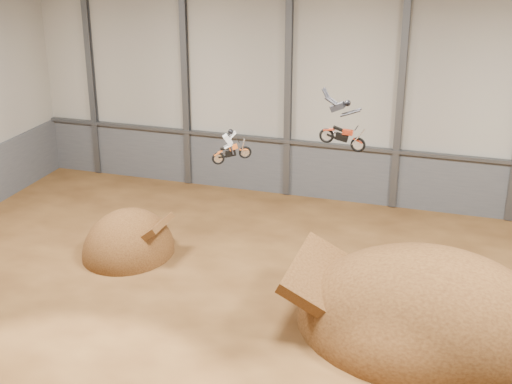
% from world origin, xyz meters
% --- Properties ---
extents(floor, '(40.00, 40.00, 0.00)m').
position_xyz_m(floor, '(0.00, 0.00, 0.00)').
color(floor, '#472A13').
rests_on(floor, ground).
extents(back_wall, '(40.00, 0.10, 14.00)m').
position_xyz_m(back_wall, '(0.00, 15.00, 7.00)').
color(back_wall, '#A39D90').
rests_on(back_wall, ground).
extents(lower_band_back, '(39.80, 0.18, 3.50)m').
position_xyz_m(lower_band_back, '(0.00, 14.90, 1.75)').
color(lower_band_back, '#4E5055').
rests_on(lower_band_back, ground).
extents(steel_rail, '(39.80, 0.35, 0.20)m').
position_xyz_m(steel_rail, '(0.00, 14.75, 3.55)').
color(steel_rail, '#47494F').
rests_on(steel_rail, lower_band_back).
extents(steel_column_0, '(0.40, 0.36, 13.90)m').
position_xyz_m(steel_column_0, '(-16.67, 14.80, 7.00)').
color(steel_column_0, '#47494F').
rests_on(steel_column_0, ground).
extents(steel_column_1, '(0.40, 0.36, 13.90)m').
position_xyz_m(steel_column_1, '(-10.00, 14.80, 7.00)').
color(steel_column_1, '#47494F').
rests_on(steel_column_1, ground).
extents(steel_column_2, '(0.40, 0.36, 13.90)m').
position_xyz_m(steel_column_2, '(-3.33, 14.80, 7.00)').
color(steel_column_2, '#47494F').
rests_on(steel_column_2, ground).
extents(steel_column_3, '(0.40, 0.36, 13.90)m').
position_xyz_m(steel_column_3, '(3.33, 14.80, 7.00)').
color(steel_column_3, '#47494F').
rests_on(steel_column_3, ground).
extents(takeoff_ramp, '(4.66, 5.38, 4.66)m').
position_xyz_m(takeoff_ramp, '(-9.02, 4.27, 0.00)').
color(takeoff_ramp, '#402410').
rests_on(takeoff_ramp, ground).
extents(landing_ramp, '(11.17, 9.88, 6.45)m').
position_xyz_m(landing_ramp, '(6.48, 1.75, 0.00)').
color(landing_ramp, '#402410').
rests_on(landing_ramp, ground).
extents(fmx_rider_a, '(2.33, 1.74, 2.09)m').
position_xyz_m(fmx_rider_a, '(-3.62, 5.59, 6.12)').
color(fmx_rider_a, orange).
extents(fmx_rider_b, '(3.11, 0.83, 2.79)m').
position_xyz_m(fmx_rider_b, '(2.21, 2.89, 8.53)').
color(fmx_rider_b, '#B13016').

